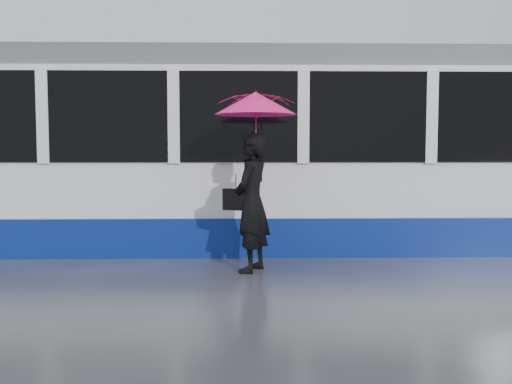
{
  "coord_description": "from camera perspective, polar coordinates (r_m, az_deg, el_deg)",
  "views": [
    {
      "loc": [
        -0.85,
        -7.57,
        1.68
      ],
      "look_at": [
        -0.66,
        0.38,
        1.1
      ],
      "focal_mm": 40.0,
      "sensor_mm": 36.0,
      "label": 1
    }
  ],
  "objects": [
    {
      "name": "tram",
      "position": [
        10.39,
        -15.64,
        3.78
      ],
      "size": [
        26.0,
        2.56,
        3.35
      ],
      "color": "white",
      "rests_on": "ground"
    },
    {
      "name": "umbrella",
      "position": [
        7.85,
        -0.06,
        7.27
      ],
      "size": [
        1.47,
        1.47,
        1.3
      ],
      "rotation": [
        0.0,
        0.0,
        -0.38
      ],
      "color": "#F1146C",
      "rests_on": "ground"
    },
    {
      "name": "handbag",
      "position": [
        7.89,
        -2.02,
        -0.73
      ],
      "size": [
        0.37,
        0.27,
        0.48
      ],
      "rotation": [
        0.0,
        0.0,
        -0.38
      ],
      "color": "black",
      "rests_on": "ground"
    },
    {
      "name": "woman",
      "position": [
        7.87,
        -0.42,
        -1.08
      ],
      "size": [
        0.69,
        0.82,
        1.92
      ],
      "primitive_type": "imported",
      "rotation": [
        0.0,
        0.0,
        -1.95
      ],
      "color": "black",
      "rests_on": "ground"
    },
    {
      "name": "ground",
      "position": [
        7.8,
        5.0,
        -8.28
      ],
      "size": [
        90.0,
        90.0,
        0.0
      ],
      "primitive_type": "plane",
      "color": "#2A2A2F",
      "rests_on": "ground"
    },
    {
      "name": "rails",
      "position": [
        10.25,
        3.45,
        -5.22
      ],
      "size": [
        34.0,
        1.51,
        0.02
      ],
      "color": "#3F3D38",
      "rests_on": "ground"
    }
  ]
}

